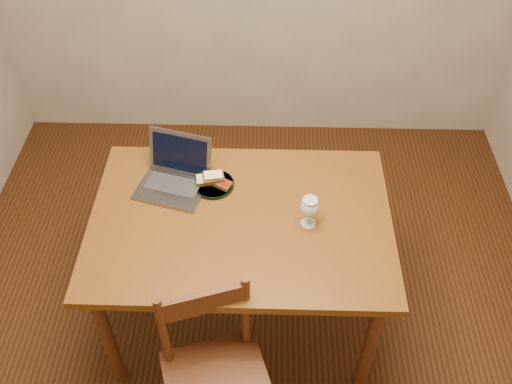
{
  "coord_description": "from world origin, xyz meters",
  "views": [
    {
      "loc": [
        0.08,
        -1.56,
        2.57
      ],
      "look_at": [
        0.03,
        0.17,
        0.8
      ],
      "focal_mm": 40.0,
      "sensor_mm": 36.0,
      "label": 1
    }
  ],
  "objects_px": {
    "table": "(241,231)",
    "chair": "(215,372)",
    "plate": "(214,185)",
    "milk_glass": "(309,212)",
    "laptop": "(175,172)"
  },
  "relations": [
    {
      "from": "plate",
      "to": "milk_glass",
      "type": "height_order",
      "value": "milk_glass"
    },
    {
      "from": "table",
      "to": "chair",
      "type": "xyz_separation_m",
      "value": [
        -0.08,
        -0.57,
        -0.18
      ]
    },
    {
      "from": "milk_glass",
      "to": "laptop",
      "type": "distance_m",
      "value": 0.64
    },
    {
      "from": "table",
      "to": "milk_glass",
      "type": "relative_size",
      "value": 8.65
    },
    {
      "from": "chair",
      "to": "table",
      "type": "bearing_deg",
      "value": 64.44
    },
    {
      "from": "chair",
      "to": "plate",
      "type": "xyz_separation_m",
      "value": [
        -0.05,
        0.77,
        0.28
      ]
    },
    {
      "from": "laptop",
      "to": "plate",
      "type": "bearing_deg",
      "value": 7.17
    },
    {
      "from": "chair",
      "to": "laptop",
      "type": "bearing_deg",
      "value": 88.13
    },
    {
      "from": "milk_glass",
      "to": "laptop",
      "type": "height_order",
      "value": "laptop"
    },
    {
      "from": "plate",
      "to": "chair",
      "type": "bearing_deg",
      "value": -86.08
    },
    {
      "from": "chair",
      "to": "milk_glass",
      "type": "height_order",
      "value": "milk_glass"
    },
    {
      "from": "plate",
      "to": "laptop",
      "type": "height_order",
      "value": "laptop"
    },
    {
      "from": "table",
      "to": "laptop",
      "type": "height_order",
      "value": "laptop"
    },
    {
      "from": "chair",
      "to": "plate",
      "type": "height_order",
      "value": "chair"
    },
    {
      "from": "plate",
      "to": "laptop",
      "type": "bearing_deg",
      "value": 171.67
    }
  ]
}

